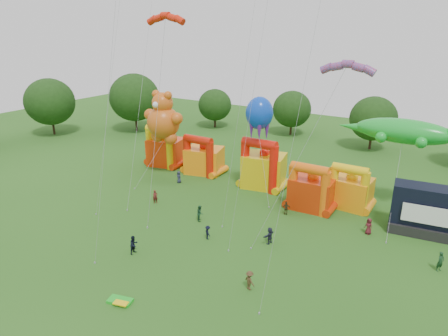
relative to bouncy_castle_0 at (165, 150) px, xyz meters
The scene contains 24 objects.
ground 34.58m from the bouncy_castle_0, 58.57° to the right, with size 160.00×160.00×0.00m, color #245417.
tree_ring 33.56m from the bouncy_castle_0, 59.75° to the right, with size 123.91×126.02×12.07m.
bouncy_castle_0 is the anchor object (origin of this frame).
bouncy_castle_1 7.26m from the bouncy_castle_0, ahead, with size 6.16×5.41×6.08m.
bouncy_castle_2 17.53m from the bouncy_castle_0, ahead, with size 6.25×5.38×7.23m.
bouncy_castle_3 25.85m from the bouncy_castle_0, ahead, with size 5.33×4.37×6.10m.
bouncy_castle_4 29.60m from the bouncy_castle_0, ahead, with size 4.95×4.07×5.84m.
stage_trailer 39.07m from the bouncy_castle_0, ahead, with size 8.81×4.16×5.40m.
teddy_bear_kite 7.30m from the bouncy_castle_0, 50.98° to the right, with size 6.71×9.25×12.74m.
gecko_kite 34.76m from the bouncy_castle_0, ahead, with size 14.34×12.57×11.20m.
octopus_kite 19.39m from the bouncy_castle_0, ahead, with size 5.67×5.98×12.94m.
parafoil_kites 20.28m from the bouncy_castle_0, 40.95° to the right, with size 30.84×13.36×28.55m.
diamond_kites 28.49m from the bouncy_castle_0, 41.30° to the right, with size 27.14×19.12×36.22m.
folded_kite_bundle 34.22m from the bouncy_castle_0, 56.45° to the right, with size 2.19×1.48×0.31m.
spectator_0 8.52m from the bouncy_castle_0, 37.14° to the right, with size 0.84×0.55×1.72m, color #272B41.
spectator_1 14.94m from the bouncy_castle_0, 55.19° to the right, with size 0.64×0.42×1.75m, color #5A1919.
spectator_2 20.75m from the bouncy_castle_0, 39.24° to the right, with size 0.92×0.71×1.88m, color #1B4428.
spectator_3 25.14m from the bouncy_castle_0, 40.12° to the right, with size 1.00×0.57×1.54m, color black.
spectator_4 24.78m from the bouncy_castle_0, 15.17° to the right, with size 0.98×0.41×1.68m, color #3D3118.
spectator_5 28.56m from the bouncy_castle_0, 28.33° to the right, with size 1.69×0.54×1.82m, color #23243B.
spectator_6 33.87m from the bouncy_castle_0, 10.35° to the right, with size 0.90×0.59×1.84m, color #591921.
spectator_7 41.66m from the bouncy_castle_0, 13.47° to the right, with size 0.70×0.46×1.93m, color #16381C.
spectator_8 26.68m from the bouncy_castle_0, 56.88° to the right, with size 0.92×0.72×1.89m, color black.
spectator_9 34.45m from the bouncy_castle_0, 38.35° to the right, with size 1.14×0.66×1.77m, color #45311B.
Camera 1 is at (22.29, -17.39, 21.31)m, focal length 32.00 mm.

